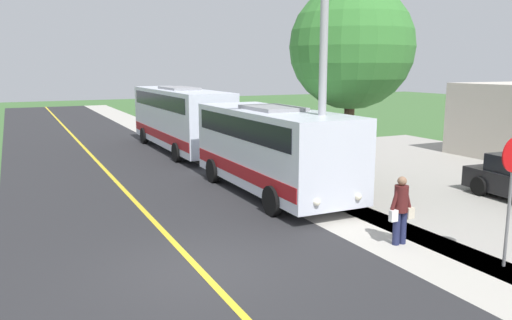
% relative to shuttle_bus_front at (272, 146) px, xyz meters
% --- Properties ---
extents(ground_plane, '(120.00, 120.00, 0.00)m').
position_rel_shuttle_bus_front_xyz_m(ground_plane, '(4.56, 5.28, -1.66)').
color(ground_plane, '#3D6633').
extents(road_surface, '(8.00, 100.00, 0.01)m').
position_rel_shuttle_bus_front_xyz_m(road_surface, '(4.56, 5.28, -1.65)').
color(road_surface, '#28282B').
rests_on(road_surface, ground).
extents(sidewalk, '(2.40, 100.00, 0.01)m').
position_rel_shuttle_bus_front_xyz_m(sidewalk, '(-0.64, 5.28, -1.65)').
color(sidewalk, '#B2ADA3').
rests_on(sidewalk, ground).
extents(road_centre_line, '(0.16, 100.00, 0.00)m').
position_rel_shuttle_bus_front_xyz_m(road_centre_line, '(4.56, 5.28, -1.65)').
color(road_centre_line, gold).
rests_on(road_centre_line, ground).
extents(shuttle_bus_front, '(2.77, 7.94, 3.01)m').
position_rel_shuttle_bus_front_xyz_m(shuttle_bus_front, '(0.00, 0.00, 0.00)').
color(shuttle_bus_front, silver).
rests_on(shuttle_bus_front, ground).
extents(transit_bus_rear, '(2.56, 10.28, 3.30)m').
position_rel_shuttle_bus_front_xyz_m(transit_bus_rear, '(0.10, -10.18, 0.15)').
color(transit_bus_rear, silver).
rests_on(transit_bus_rear, ground).
extents(pedestrian_with_bags, '(0.72, 0.34, 1.71)m').
position_rel_shuttle_bus_front_xyz_m(pedestrian_with_bags, '(-0.43, 5.95, -0.74)').
color(pedestrian_with_bags, '#1E2347').
rests_on(pedestrian_with_bags, ground).
extents(stop_sign, '(0.76, 0.07, 2.88)m').
position_rel_shuttle_bus_front_xyz_m(stop_sign, '(-1.54, 8.07, 0.31)').
color(stop_sign, slate).
rests_on(stop_sign, ground).
extents(street_light_pole, '(1.97, 0.24, 7.56)m').
position_rel_shuttle_bus_front_xyz_m(street_light_pole, '(-0.31, 2.37, 2.53)').
color(street_light_pole, '#9E9EA3').
rests_on(street_light_pole, ground).
extents(tree_curbside, '(4.32, 4.32, 7.16)m').
position_rel_shuttle_bus_front_xyz_m(tree_curbside, '(-2.84, 0.46, 3.33)').
color(tree_curbside, '#4C3826').
rests_on(tree_curbside, ground).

